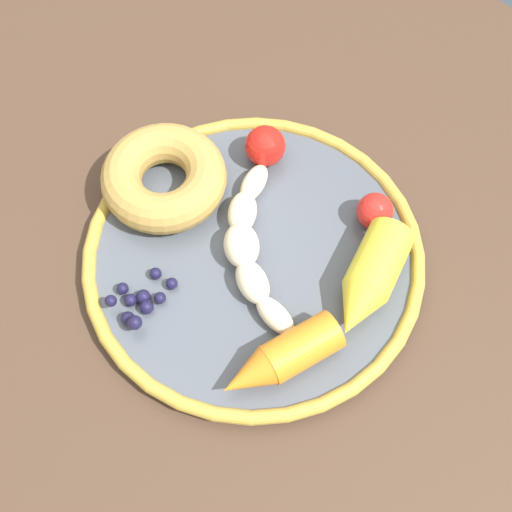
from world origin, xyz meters
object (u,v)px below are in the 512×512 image
(banana, at_px, (250,246))
(carrot_orange, at_px, (281,358))
(donut, at_px, (164,177))
(blueberry_pile, at_px, (140,301))
(carrot_yellow, at_px, (370,281))
(tomato_near, at_px, (375,211))
(tomato_mid, at_px, (265,146))
(plate, at_px, (256,258))
(dining_table, at_px, (228,331))

(banana, height_order, carrot_orange, carrot_orange)
(donut, relative_size, blueberry_pile, 1.95)
(carrot_yellow, xyz_separation_m, tomato_near, (0.05, 0.04, -0.00))
(banana, height_order, carrot_yellow, carrot_yellow)
(banana, height_order, donut, donut)
(carrot_yellow, relative_size, blueberry_pile, 1.90)
(carrot_yellow, distance_m, blueberry_pile, 0.19)
(carrot_orange, height_order, tomato_near, same)
(donut, bearing_deg, tomato_mid, -23.41)
(plate, distance_m, tomato_near, 0.11)
(carrot_orange, height_order, donut, donut)
(dining_table, xyz_separation_m, donut, (0.03, 0.10, 0.14))
(plate, height_order, carrot_orange, carrot_orange)
(carrot_yellow, distance_m, tomato_mid, 0.16)
(dining_table, bearing_deg, carrot_orange, -101.73)
(dining_table, bearing_deg, banana, 4.46)
(donut, xyz_separation_m, tomato_mid, (0.09, -0.04, 0.00))
(blueberry_pile, bearing_deg, banana, -15.79)
(dining_table, distance_m, carrot_orange, 0.16)
(carrot_orange, xyz_separation_m, donut, (0.04, 0.19, 0.00))
(carrot_orange, bearing_deg, dining_table, 78.27)
(plate, xyz_separation_m, blueberry_pile, (-0.10, 0.03, 0.01))
(carrot_yellow, bearing_deg, tomato_mid, 77.53)
(blueberry_pile, distance_m, tomato_near, 0.21)
(dining_table, height_order, blueberry_pile, blueberry_pile)
(dining_table, xyz_separation_m, tomato_near, (0.13, -0.05, 0.13))
(blueberry_pile, bearing_deg, dining_table, -25.64)
(dining_table, distance_m, donut, 0.17)
(carrot_yellow, relative_size, tomato_near, 3.36)
(dining_table, height_order, donut, donut)
(carrot_yellow, bearing_deg, carrot_orange, 177.39)
(plate, distance_m, carrot_yellow, 0.10)
(donut, height_order, tomato_near, donut)
(carrot_yellow, bearing_deg, blueberry_pile, 139.67)
(plate, relative_size, donut, 2.64)
(tomato_near, bearing_deg, carrot_yellow, -143.01)
(carrot_orange, distance_m, blueberry_pile, 0.12)
(dining_table, height_order, tomato_near, tomato_near)
(tomato_near, xyz_separation_m, tomato_mid, (-0.02, 0.11, 0.00))
(plate, xyz_separation_m, carrot_yellow, (0.04, -0.09, 0.02))
(carrot_yellow, bearing_deg, dining_table, 131.16)
(plate, bearing_deg, banana, 104.86)
(dining_table, distance_m, tomato_mid, 0.19)
(carrot_yellow, height_order, donut, carrot_yellow)
(tomato_near, height_order, tomato_mid, tomato_mid)
(dining_table, bearing_deg, plate, -4.91)
(dining_table, relative_size, plate, 3.10)
(plate, distance_m, banana, 0.02)
(carrot_yellow, bearing_deg, plate, 116.22)
(dining_table, distance_m, carrot_yellow, 0.18)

